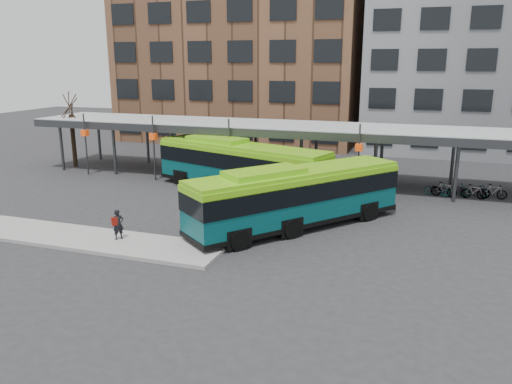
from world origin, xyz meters
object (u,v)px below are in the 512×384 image
bus_front (296,195)px  bus_rear (240,165)px  pedestrian (118,224)px  tree (73,138)px

bus_front → bus_rear: (-5.52, 6.33, 0.07)m
bus_front → pedestrian: (-7.66, -5.03, -0.84)m
bus_rear → pedestrian: size_ratio=8.74×
bus_front → pedestrian: bearing=161.8°
bus_rear → pedestrian: 11.59m
pedestrian → bus_rear: bearing=25.7°
tree → bus_rear: 16.57m
bus_front → pedestrian: bus_front is taller
bus_front → bus_rear: 8.41m
tree → bus_front: size_ratio=0.49×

